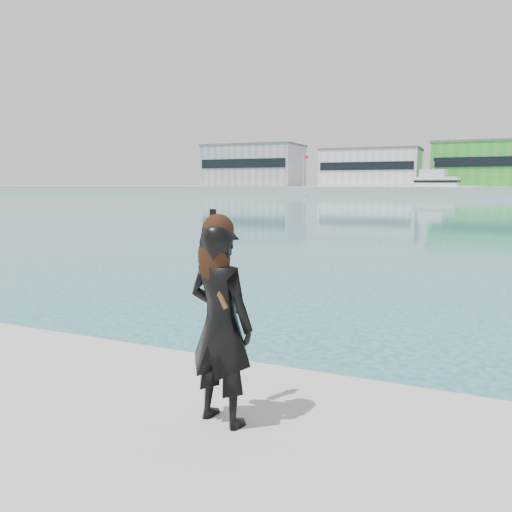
{
  "coord_description": "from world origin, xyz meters",
  "views": [
    {
      "loc": [
        2.56,
        -3.72,
        2.7
      ],
      "look_at": [
        0.8,
        0.36,
        2.06
      ],
      "focal_mm": 35.0,
      "sensor_mm": 36.0,
      "label": 1
    }
  ],
  "objects": [
    {
      "name": "ground",
      "position": [
        0.0,
        0.0,
        0.0
      ],
      "size": [
        500.0,
        500.0,
        0.0
      ],
      "primitive_type": "plane",
      "color": "navy",
      "rests_on": "ground"
    },
    {
      "name": "far_quay",
      "position": [
        0.0,
        130.0,
        1.0
      ],
      "size": [
        320.0,
        40.0,
        2.0
      ],
      "primitive_type": "cube",
      "color": "#9E9E99",
      "rests_on": "ground"
    },
    {
      "name": "warehouse_grey_left",
      "position": [
        -55.0,
        127.98,
        7.76
      ],
      "size": [
        26.52,
        16.36,
        11.5
      ],
      "color": "gray",
      "rests_on": "far_quay"
    },
    {
      "name": "warehouse_white",
      "position": [
        -22.0,
        127.98,
        6.76
      ],
      "size": [
        24.48,
        15.35,
        9.5
      ],
      "color": "silver",
      "rests_on": "far_quay"
    },
    {
      "name": "warehouse_green",
      "position": [
        8.0,
        127.98,
        7.26
      ],
      "size": [
        30.6,
        16.36,
        10.5
      ],
      "color": "green",
      "rests_on": "far_quay"
    },
    {
      "name": "flagpole_left",
      "position": [
        -37.91,
        121.0,
        6.54
      ],
      "size": [
        1.28,
        0.16,
        8.0
      ],
      "color": "silver",
      "rests_on": "far_quay"
    },
    {
      "name": "motor_yacht",
      "position": [
        -4.43,
        114.26,
        2.13
      ],
      "size": [
        16.77,
        7.47,
        7.56
      ],
      "rotation": [
        0.0,
        0.0,
        -0.19
      ],
      "color": "silver",
      "rests_on": "ground"
    },
    {
      "name": "buoy_far",
      "position": [
        -29.16,
        95.8,
        0.0
      ],
      "size": [
        0.5,
        0.5,
        0.5
      ],
      "primitive_type": "sphere",
      "color": "yellow",
      "rests_on": "ground"
    },
    {
      "name": "woman",
      "position": [
        0.79,
        -0.35,
        1.66
      ],
      "size": [
        0.65,
        0.5,
        1.7
      ],
      "rotation": [
        0.0,
        0.0,
        2.93
      ],
      "color": "black",
      "rests_on": "near_quay"
    }
  ]
}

